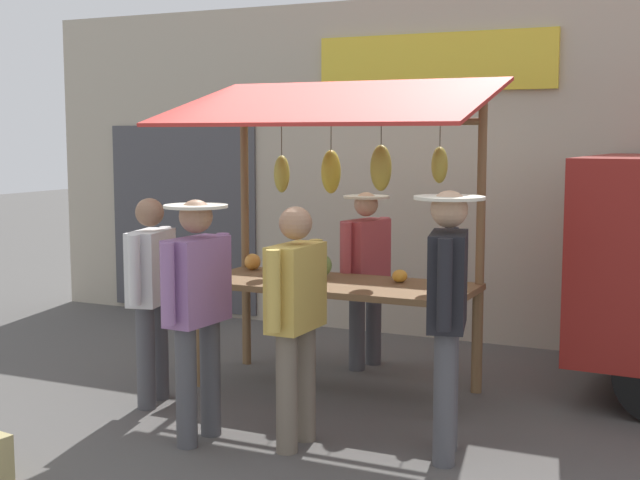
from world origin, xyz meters
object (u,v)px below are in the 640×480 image
shopper_with_ponytail (197,300)px  shopper_with_shopping_bag (296,310)px  shopper_in_striped_shirt (448,300)px  market_stall (336,199)px  vendor_with_sunhat (366,266)px  shopper_in_grey_tee (151,287)px

shopper_with_ponytail → shopper_with_shopping_bag: shopper_with_ponytail is taller
shopper_with_shopping_bag → shopper_with_ponytail: bearing=107.2°
shopper_with_ponytail → shopper_with_shopping_bag: 0.67m
shopper_in_striped_shirt → shopper_with_shopping_bag: (0.95, 0.22, -0.10)m
shopper_in_striped_shirt → shopper_with_shopping_bag: size_ratio=1.07×
market_stall → shopper_in_striped_shirt: (-1.27, 1.12, -0.52)m
vendor_with_sunhat → shopper_with_shopping_bag: 2.08m
vendor_with_sunhat → shopper_in_striped_shirt: size_ratio=0.91×
shopper_with_shopping_bag → shopper_in_grey_tee: size_ratio=1.01×
shopper_with_shopping_bag → market_stall: bearing=14.2°
shopper_with_shopping_bag → shopper_in_striped_shirt: bearing=-76.1°
vendor_with_sunhat → shopper_in_grey_tee: size_ratio=0.98×
shopper_in_striped_shirt → shopper_with_ponytail: size_ratio=1.05×
market_stall → vendor_with_sunhat: market_stall is taller
market_stall → shopper_with_ponytail: (0.33, 1.52, -0.58)m
shopper_with_ponytail → vendor_with_sunhat: bearing=-3.8°
market_stall → shopper_with_shopping_bag: 1.51m
market_stall → shopper_in_striped_shirt: market_stall is taller
vendor_with_sunhat → shopper_in_grey_tee: 1.99m
shopper_with_ponytail → shopper_in_grey_tee: (0.77, -0.55, -0.05)m
shopper_with_ponytail → market_stall: bearing=-8.4°
shopper_with_ponytail → shopper_in_striped_shirt: bearing=-72.2°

